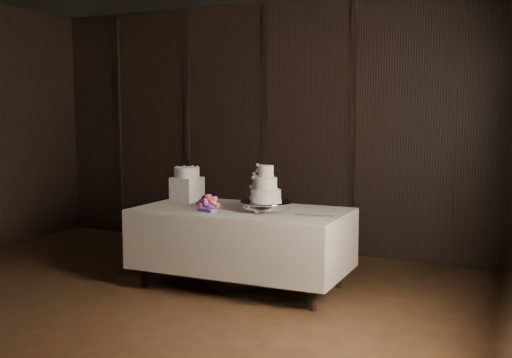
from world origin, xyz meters
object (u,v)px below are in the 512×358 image
object	(u,v)px
bouquet	(209,203)
box_pedestal	(187,189)
wedding_cake	(263,187)
small_cake	(187,172)
display_table	(242,244)
cake_stand	(266,206)

from	to	relation	value
bouquet	box_pedestal	size ratio (longest dim) A/B	1.42
wedding_cake	bouquet	distance (m)	0.54
small_cake	display_table	bearing A→B (deg)	-14.84
display_table	box_pedestal	bearing A→B (deg)	164.67
wedding_cake	box_pedestal	size ratio (longest dim) A/B	1.29
display_table	small_cake	xyz separation A→B (m)	(-0.72, 0.19, 0.64)
bouquet	small_cake	xyz separation A→B (m)	(-0.45, 0.35, 0.24)
cake_stand	wedding_cake	xyz separation A→B (m)	(-0.02, -0.01, 0.18)
cake_stand	box_pedestal	world-z (taller)	box_pedestal
display_table	small_cake	size ratio (longest dim) A/B	7.79
display_table	wedding_cake	xyz separation A→B (m)	(0.24, -0.05, 0.57)
bouquet	box_pedestal	distance (m)	0.58
bouquet	display_table	bearing A→B (deg)	32.15
box_pedestal	display_table	bearing A→B (deg)	-14.84
box_pedestal	cake_stand	bearing A→B (deg)	-12.80
box_pedestal	small_cake	xyz separation A→B (m)	(0.00, -0.00, 0.18)
wedding_cake	box_pedestal	xyz separation A→B (m)	(-0.96, 0.24, -0.10)
cake_stand	small_cake	bearing A→B (deg)	167.20
display_table	bouquet	xyz separation A→B (m)	(-0.26, -0.16, 0.40)
display_table	small_cake	distance (m)	0.98
display_table	bouquet	bearing A→B (deg)	-148.34
display_table	bouquet	distance (m)	0.51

